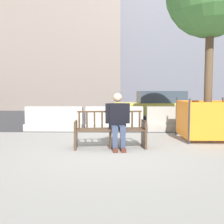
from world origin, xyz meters
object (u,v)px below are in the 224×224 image
at_px(jersey_barrier_left, 55,121).
at_px(construction_fence, 207,119).
at_px(seated_person, 118,119).
at_px(jersey_barrier_right, 175,121).
at_px(street_bench, 110,131).
at_px(jersey_barrier_centre, 114,121).
at_px(car_taxi_near, 158,105).

relative_size(jersey_barrier_left, construction_fence, 1.37).
bearing_deg(seated_person, construction_fence, 25.58).
height_order(jersey_barrier_left, construction_fence, construction_fence).
bearing_deg(jersey_barrier_right, construction_fence, -71.08).
bearing_deg(seated_person, jersey_barrier_left, 128.98).
bearing_deg(construction_fence, seated_person, -154.42).
relative_size(street_bench, jersey_barrier_right, 0.86).
xyz_separation_m(jersey_barrier_centre, jersey_barrier_right, (2.13, -0.08, 0.00)).
bearing_deg(car_taxi_near, jersey_barrier_left, -136.29).
relative_size(seated_person, jersey_barrier_left, 0.66).
bearing_deg(jersey_barrier_left, jersey_barrier_centre, 2.68).
height_order(street_bench, construction_fence, construction_fence).
height_order(jersey_barrier_centre, jersey_barrier_left, same).
bearing_deg(car_taxi_near, jersey_barrier_centre, -118.45).
relative_size(street_bench, seated_person, 1.32).
bearing_deg(construction_fence, jersey_barrier_right, 108.92).
height_order(seated_person, car_taxi_near, car_taxi_near).
bearing_deg(jersey_barrier_left, street_bench, -52.99).
bearing_deg(jersey_barrier_left, jersey_barrier_right, 0.27).
xyz_separation_m(seated_person, car_taxi_near, (2.02, 6.85, 0.01)).
height_order(street_bench, jersey_barrier_left, street_bench).
bearing_deg(street_bench, construction_fence, 23.35).
xyz_separation_m(jersey_barrier_right, construction_fence, (0.54, -1.58, 0.25)).
bearing_deg(seated_person, street_bench, 167.77).
bearing_deg(car_taxi_near, construction_fence, -84.79).
bearing_deg(jersey_barrier_left, construction_fence, -18.09).
bearing_deg(jersey_barrier_right, car_taxi_near, 89.61).
xyz_separation_m(jersey_barrier_left, jersey_barrier_right, (4.23, 0.02, 0.00)).
distance_m(seated_person, jersey_barrier_left, 3.58).
bearing_deg(street_bench, jersey_barrier_left, 127.01).
distance_m(seated_person, construction_fence, 2.81).
bearing_deg(car_taxi_near, street_bench, -107.93).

